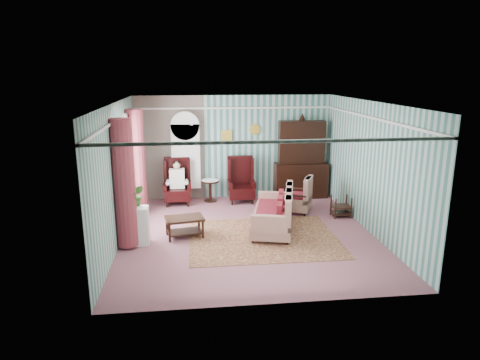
{
  "coord_description": "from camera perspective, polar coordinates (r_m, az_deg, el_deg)",
  "views": [
    {
      "loc": [
        -1.21,
        -8.89,
        3.51
      ],
      "look_at": [
        -0.1,
        0.6,
        1.1
      ],
      "focal_mm": 32.0,
      "sensor_mm": 36.0,
      "label": 1
    }
  ],
  "objects": [
    {
      "name": "coffee_table",
      "position": [
        9.48,
        -7.38,
        -6.24
      ],
      "size": [
        0.9,
        0.67,
        0.45
      ],
      "primitive_type": "cube",
      "rotation": [
        0.0,
        0.0,
        0.18
      ],
      "color": "black",
      "rests_on": "floor"
    },
    {
      "name": "floor",
      "position": [
        9.63,
        1.01,
        -7.18
      ],
      "size": [
        6.0,
        6.0,
        0.0
      ],
      "primitive_type": "plane",
      "color": "#895055",
      "rests_on": "ground"
    },
    {
      "name": "floral_armchair",
      "position": [
        11.04,
        7.56,
        -1.66
      ],
      "size": [
        1.14,
        1.09,
        1.04
      ],
      "primitive_type": "cube",
      "rotation": [
        0.0,
        0.0,
        1.11
      ],
      "color": "beige",
      "rests_on": "floor"
    },
    {
      "name": "rug",
      "position": [
        9.4,
        3.09,
        -7.72
      ],
      "size": [
        3.2,
        2.6,
        0.01
      ],
      "primitive_type": "cube",
      "color": "#54231C",
      "rests_on": "floor"
    },
    {
      "name": "potted_plant_c",
      "position": [
        9.11,
        -14.59,
        -2.18
      ],
      "size": [
        0.27,
        0.27,
        0.43
      ],
      "primitive_type": "imported",
      "rotation": [
        0.0,
        0.0,
        0.14
      ],
      "color": "#28571B",
      "rests_on": "plant_stand"
    },
    {
      "name": "nest_table",
      "position": [
        10.95,
        13.32,
        -3.42
      ],
      "size": [
        0.45,
        0.38,
        0.54
      ],
      "primitive_type": "cube",
      "color": "black",
      "rests_on": "floor"
    },
    {
      "name": "plant_stand",
      "position": [
        9.21,
        -13.76,
        -5.97
      ],
      "size": [
        0.55,
        0.35,
        0.8
      ],
      "primitive_type": "cube",
      "color": "silver",
      "rests_on": "floor"
    },
    {
      "name": "room_shell",
      "position": [
        9.21,
        -2.9,
        4.77
      ],
      "size": [
        5.53,
        6.02,
        2.91
      ],
      "color": "#3D706B",
      "rests_on": "ground"
    },
    {
      "name": "dresser_hutch",
      "position": [
        12.24,
        8.19,
        3.07
      ],
      "size": [
        1.5,
        0.56,
        2.36
      ],
      "primitive_type": "cube",
      "color": "black",
      "rests_on": "floor"
    },
    {
      "name": "round_side_table",
      "position": [
        11.94,
        -3.97,
        -1.45
      ],
      "size": [
        0.5,
        0.5,
        0.6
      ],
      "primitive_type": "cylinder",
      "color": "black",
      "rests_on": "floor"
    },
    {
      "name": "sofa",
      "position": [
        9.74,
        4.37,
        -3.95
      ],
      "size": [
        1.32,
        2.09,
        0.97
      ],
      "primitive_type": "cube",
      "rotation": [
        0.0,
        0.0,
        1.33
      ],
      "color": "beige",
      "rests_on": "floor"
    },
    {
      "name": "seated_woman",
      "position": [
        11.72,
        -8.36,
        -0.4
      ],
      "size": [
        0.44,
        0.4,
        1.18
      ],
      "primitive_type": null,
      "color": "silver",
      "rests_on": "floor"
    },
    {
      "name": "wingback_left",
      "position": [
        11.71,
        -8.37,
        -0.24
      ],
      "size": [
        0.76,
        0.8,
        1.25
      ],
      "primitive_type": "cube",
      "color": "black",
      "rests_on": "floor"
    },
    {
      "name": "bookcase",
      "position": [
        11.97,
        -7.21,
        2.55
      ],
      "size": [
        0.8,
        0.28,
        2.24
      ],
      "primitive_type": "cube",
      "color": "white",
      "rests_on": "floor"
    },
    {
      "name": "potted_plant_a",
      "position": [
        8.91,
        -14.21,
        -2.65
      ],
      "size": [
        0.43,
        0.4,
        0.39
      ],
      "primitive_type": "imported",
      "rotation": [
        0.0,
        0.0,
        -0.29
      ],
      "color": "#234E18",
      "rests_on": "plant_stand"
    },
    {
      "name": "potted_plant_b",
      "position": [
        9.14,
        -13.5,
        -2.0
      ],
      "size": [
        0.27,
        0.22,
        0.45
      ],
      "primitive_type": "imported",
      "rotation": [
        0.0,
        0.0,
        0.1
      ],
      "color": "#16491A",
      "rests_on": "plant_stand"
    },
    {
      "name": "wingback_right",
      "position": [
        11.78,
        0.17,
        0.01
      ],
      "size": [
        0.76,
        0.8,
        1.25
      ],
      "primitive_type": "cube",
      "color": "black",
      "rests_on": "floor"
    }
  ]
}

